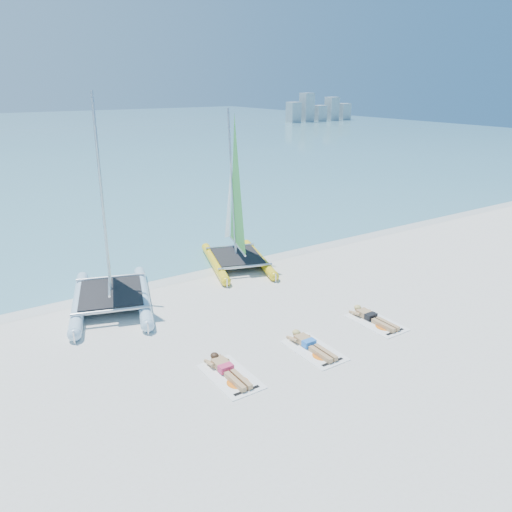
# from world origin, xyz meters

# --- Properties ---
(ground) EXTENTS (140.00, 140.00, 0.00)m
(ground) POSITION_xyz_m (0.00, 0.00, 0.00)
(ground) COLOR silver
(ground) RESTS_ON ground
(wet_sand_strip) EXTENTS (140.00, 1.40, 0.01)m
(wet_sand_strip) POSITION_xyz_m (0.00, 5.50, 0.00)
(wet_sand_strip) COLOR silver
(wet_sand_strip) RESTS_ON ground
(distant_skyline) EXTENTS (14.00, 2.00, 5.00)m
(distant_skyline) POSITION_xyz_m (53.71, 62.00, 1.94)
(distant_skyline) COLOR #A7B2B8
(distant_skyline) RESTS_ON ground
(catamaran_blue) EXTENTS (3.90, 5.61, 6.96)m
(catamaran_blue) POSITION_xyz_m (-3.86, 4.43, 2.08)
(catamaran_blue) COLOR #BEE0FA
(catamaran_blue) RESTS_ON ground
(catamaran_yellow) EXTENTS (3.47, 5.02, 6.23)m
(catamaran_yellow) POSITION_xyz_m (1.69, 5.69, 1.96)
(catamaran_yellow) COLOR yellow
(catamaran_yellow) RESTS_ON ground
(towel_a) EXTENTS (1.00, 1.85, 0.02)m
(towel_a) POSITION_xyz_m (-2.81, -1.53, 0.01)
(towel_a) COLOR white
(towel_a) RESTS_ON ground
(sunbather_a) EXTENTS (0.37, 1.73, 0.26)m
(sunbather_a) POSITION_xyz_m (-2.81, -1.34, 0.12)
(sunbather_a) COLOR tan
(sunbather_a) RESTS_ON towel_a
(towel_b) EXTENTS (1.00, 1.85, 0.02)m
(towel_b) POSITION_xyz_m (-0.23, -1.70, 0.01)
(towel_b) COLOR white
(towel_b) RESTS_ON ground
(sunbather_b) EXTENTS (0.37, 1.73, 0.26)m
(sunbather_b) POSITION_xyz_m (-0.23, -1.51, 0.12)
(sunbather_b) COLOR tan
(sunbather_b) RESTS_ON towel_b
(towel_c) EXTENTS (1.00, 1.85, 0.02)m
(towel_c) POSITION_xyz_m (2.43, -1.46, 0.01)
(towel_c) COLOR white
(towel_c) RESTS_ON ground
(sunbather_c) EXTENTS (0.37, 1.73, 0.26)m
(sunbather_c) POSITION_xyz_m (2.43, -1.27, 0.12)
(sunbather_c) COLOR tan
(sunbather_c) RESTS_ON towel_c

